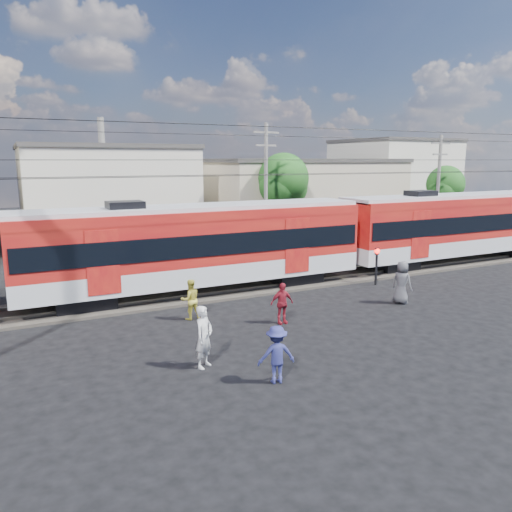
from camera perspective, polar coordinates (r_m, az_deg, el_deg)
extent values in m
plane|color=black|center=(17.33, 6.62, -10.12)|extent=(120.00, 120.00, 0.00)
cube|color=#2D2823|center=(24.07, -3.84, -3.88)|extent=(70.00, 3.40, 0.12)
cube|color=#59544C|center=(23.37, -3.13, -4.02)|extent=(70.00, 0.12, 0.12)
cube|color=#59544C|center=(24.71, -4.52, -3.21)|extent=(70.00, 0.12, 0.12)
cube|color=black|center=(22.42, -19.06, -4.81)|extent=(2.40, 2.20, 0.70)
cube|color=black|center=(25.70, 4.16, -2.26)|extent=(2.40, 2.20, 0.70)
cube|color=#ADB0B6|center=(23.38, -6.67, -1.62)|extent=(16.00, 3.00, 0.90)
cube|color=maroon|center=(23.08, -6.77, 2.38)|extent=(16.00, 3.00, 2.40)
cube|color=black|center=(23.12, -6.75, 1.77)|extent=(15.68, 3.08, 0.95)
cube|color=#ADB0B6|center=(22.93, -6.84, 5.47)|extent=(16.00, 2.60, 0.25)
cube|color=black|center=(29.52, 15.19, -0.89)|extent=(2.40, 2.20, 0.70)
cube|color=black|center=(37.06, 27.12, 0.63)|extent=(2.40, 2.20, 0.70)
cube|color=#ADB0B6|center=(32.98, 21.93, 1.32)|extent=(16.00, 3.00, 0.90)
cube|color=maroon|center=(32.76, 22.14, 4.17)|extent=(16.00, 3.00, 2.40)
cube|color=black|center=(32.79, 22.10, 3.73)|extent=(15.68, 3.08, 0.95)
cube|color=#ADB0B6|center=(32.66, 22.29, 6.34)|extent=(16.00, 2.60, 0.25)
cylinder|color=black|center=(22.64, -3.33, 9.14)|extent=(70.00, 0.03, 0.03)
cylinder|color=black|center=(23.93, -4.67, 9.22)|extent=(70.00, 0.03, 0.03)
cylinder|color=black|center=(22.63, -3.35, 10.91)|extent=(70.00, 0.03, 0.03)
cylinder|color=black|center=(23.92, -4.69, 10.89)|extent=(70.00, 0.03, 0.03)
cylinder|color=black|center=(20.13, -0.13, 14.63)|extent=(70.00, 0.03, 0.03)
cylinder|color=black|center=(26.57, -7.06, 13.65)|extent=(70.00, 0.03, 0.03)
cube|color=beige|center=(41.17, -16.91, 6.70)|extent=(12.00, 12.00, 7.00)
cube|color=#3F3D3A|center=(41.09, -17.19, 11.78)|extent=(12.24, 12.24, 0.30)
cube|color=tan|center=(44.06, 4.93, 6.72)|extent=(16.00, 10.00, 6.00)
cube|color=#3F3D3A|center=(43.95, 5.00, 10.82)|extent=(16.32, 10.20, 0.30)
cube|color=beige|center=(55.59, 15.28, 8.28)|extent=(10.00, 10.00, 8.00)
cube|color=#3F3D3A|center=(55.58, 15.50, 12.55)|extent=(10.20, 10.20, 0.30)
cylinder|color=slate|center=(32.23, 1.13, 7.46)|extent=(0.24, 0.24, 8.50)
cube|color=slate|center=(32.21, 1.15, 13.95)|extent=(1.80, 0.12, 0.12)
cube|color=slate|center=(32.18, 1.15, 12.53)|extent=(1.40, 0.12, 0.12)
cylinder|color=slate|center=(39.97, 20.05, 7.12)|extent=(0.24, 0.24, 8.00)
cube|color=slate|center=(39.93, 20.38, 11.98)|extent=(1.80, 0.12, 0.12)
cube|color=slate|center=(39.91, 20.30, 10.84)|extent=(1.40, 0.12, 0.12)
cylinder|color=#382619|center=(36.49, 3.11, 4.24)|extent=(0.36, 0.36, 3.92)
sphere|color=#184F16|center=(36.26, 3.16, 8.86)|extent=(3.64, 3.64, 3.64)
sphere|color=#184F16|center=(36.85, 3.73, 7.79)|extent=(2.80, 2.80, 2.80)
cylinder|color=#382619|center=(45.11, 20.62, 4.48)|extent=(0.36, 0.36, 3.36)
sphere|color=#184F16|center=(44.93, 20.84, 7.67)|extent=(3.12, 3.12, 3.12)
sphere|color=#184F16|center=(45.60, 21.03, 6.94)|extent=(2.40, 2.40, 2.40)
imported|color=silver|center=(15.29, -5.97, -9.16)|extent=(0.84, 0.78, 1.92)
imported|color=gold|center=(19.84, -7.52, -4.94)|extent=(0.79, 0.62, 1.61)
imported|color=navy|center=(14.28, 2.35, -11.17)|extent=(1.18, 0.82, 1.66)
imported|color=maroon|center=(19.20, 2.97, -5.42)|extent=(0.95, 0.43, 1.60)
imported|color=#47474C|center=(22.69, 16.33, -2.91)|extent=(0.86, 1.06, 1.89)
imported|color=#B9BBC0|center=(39.64, 20.26, 2.33)|extent=(4.60, 2.66, 1.47)
imported|color=silver|center=(44.28, 27.04, 2.63)|extent=(4.56, 2.12, 1.45)
cylinder|color=black|center=(25.71, 13.58, -1.30)|extent=(0.12, 0.12, 1.78)
sphere|color=#FF140C|center=(25.55, 13.66, 0.54)|extent=(0.28, 0.28, 0.28)
cube|color=black|center=(25.55, 13.66, 0.54)|extent=(0.25, 0.06, 0.35)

